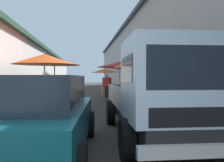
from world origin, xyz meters
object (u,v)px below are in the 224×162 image
object	(u,v)px
vendor_by_crates	(46,95)
fruit_stall_near_left	(138,70)
fruit_stall_far_right	(120,69)
fruit_stall_mid_lane	(54,68)
fruit_stall_far_left	(105,75)
plastic_stool	(55,96)
vendor_in_shade	(107,84)
hatchback_car	(38,115)
delivery_truck	(164,96)
fruit_stall_near_right	(45,66)

from	to	relation	value
vendor_by_crates	fruit_stall_near_left	bearing A→B (deg)	-50.29
fruit_stall_far_right	vendor_by_crates	size ratio (longest dim) A/B	1.79
fruit_stall_near_left	fruit_stall_mid_lane	size ratio (longest dim) A/B	0.89
fruit_stall_far_left	vendor_by_crates	distance (m)	11.56
fruit_stall_far_left	plastic_stool	size ratio (longest dim) A/B	4.95
fruit_stall_far_right	fruit_stall_mid_lane	world-z (taller)	fruit_stall_far_right
fruit_stall_mid_lane	fruit_stall_far_left	distance (m)	6.76
fruit_stall_far_left	plastic_stool	distance (m)	5.74
vendor_by_crates	vendor_in_shade	size ratio (longest dim) A/B	1.00
fruit_stall_near_left	vendor_by_crates	distance (m)	4.35
plastic_stool	vendor_in_shade	bearing A→B (deg)	-50.90
vendor_in_shade	hatchback_car	bearing A→B (deg)	168.69
delivery_truck	vendor_in_shade	bearing A→B (deg)	0.49
fruit_stall_far_right	plastic_stool	distance (m)	4.31
fruit_stall_near_right	plastic_stool	size ratio (longest dim) A/B	5.81
fruit_stall_mid_lane	delivery_truck	world-z (taller)	fruit_stall_mid_lane
fruit_stall_far_left	hatchback_car	bearing A→B (deg)	170.02
fruit_stall_far_right	delivery_truck	xyz separation A→B (m)	(-9.99, 0.59, -0.89)
hatchback_car	vendor_in_shade	xyz separation A→B (m)	(11.69, -2.34, 0.18)
fruit_stall_near_right	fruit_stall_far_left	distance (m)	8.97
fruit_stall_far_left	delivery_truck	bearing A→B (deg)	-179.89
fruit_stall_near_right	delivery_truck	size ratio (longest dim) A/B	0.51
plastic_stool	fruit_stall_mid_lane	bearing A→B (deg)	-174.62
fruit_stall_near_left	fruit_stall_near_right	distance (m)	3.78
fruit_stall_far_left	vendor_in_shade	distance (m)	2.12
hatchback_car	delivery_truck	world-z (taller)	delivery_truck
fruit_stall_near_left	delivery_truck	size ratio (longest dim) A/B	0.46
fruit_stall_far_right	fruit_stall_mid_lane	bearing A→B (deg)	124.31
fruit_stall_near_right	hatchback_car	size ratio (longest dim) A/B	0.63
fruit_stall_far_right	delivery_truck	bearing A→B (deg)	176.60
fruit_stall_far_right	hatchback_car	xyz separation A→B (m)	(-10.24, 3.03, -1.19)
fruit_stall_far_left	delivery_truck	size ratio (longest dim) A/B	0.43
fruit_stall_far_left	vendor_in_shade	xyz separation A→B (m)	(-2.02, 0.07, -0.64)
delivery_truck	vendor_by_crates	size ratio (longest dim) A/B	3.11
fruit_stall_near_right	fruit_stall_mid_lane	size ratio (longest dim) A/B	0.97
vendor_in_shade	plastic_stool	world-z (taller)	vendor_in_shade
fruit_stall_near_right	vendor_in_shade	distance (m)	7.13
delivery_truck	plastic_stool	size ratio (longest dim) A/B	11.38
fruit_stall_near_right	fruit_stall_mid_lane	bearing A→B (deg)	-1.16
hatchback_car	vendor_by_crates	xyz separation A→B (m)	(2.48, 0.24, 0.18)
fruit_stall_mid_lane	vendor_in_shade	world-z (taller)	fruit_stall_mid_lane
fruit_stall_near_left	fruit_stall_mid_lane	bearing A→B (deg)	56.26
fruit_stall_near_left	fruit_stall_mid_lane	distance (m)	4.49
fruit_stall_far_right	fruit_stall_near_right	xyz separation A→B (m)	(-4.92, 3.76, -0.08)
fruit_stall_far_right	fruit_stall_far_left	distance (m)	3.55
hatchback_car	vendor_in_shade	world-z (taller)	vendor_in_shade
hatchback_car	delivery_truck	distance (m)	2.47
vendor_by_crates	fruit_stall_far_right	bearing A→B (deg)	-22.88
fruit_stall_near_right	vendor_by_crates	bearing A→B (deg)	-170.25
fruit_stall_far_right	vendor_in_shade	distance (m)	1.90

